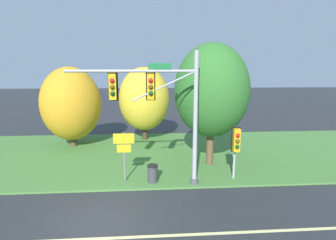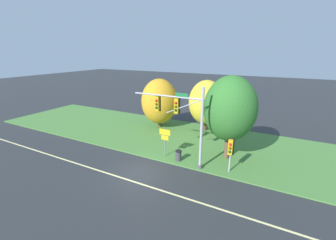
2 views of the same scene
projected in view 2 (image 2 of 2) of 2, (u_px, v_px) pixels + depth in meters
The scene contains 10 objects.
ground_plane at pixel (137, 172), 17.98m from camera, with size 160.00×160.00×0.00m, color #282B2D.
lane_stripe at pixel (128, 180), 16.97m from camera, with size 36.00×0.16×0.01m, color beige.
grass_verge at pixel (180, 138), 24.94m from camera, with size 48.00×11.50×0.10m, color #477A38.
traffic_signal_mast at pixel (182, 116), 17.99m from camera, with size 6.34×0.49×6.69m.
pedestrian_signal_near_kerb at pixel (230, 149), 17.21m from camera, with size 0.46×0.55×2.85m.
route_sign_post at pixel (165, 137), 20.05m from camera, with size 1.07×0.08×2.64m.
tree_nearest_road at pixel (159, 101), 27.56m from camera, with size 4.43×4.43×6.06m.
tree_left_of_mast at pixel (206, 102), 26.36m from camera, with size 4.17×4.17×6.05m.
tree_behind_signpost at pixel (230, 109), 18.89m from camera, with size 4.45×4.45×7.36m.
trash_bin at pixel (178, 155), 19.63m from camera, with size 0.56×0.56×0.93m.
Camera 2 is at (9.65, -12.93, 9.33)m, focal length 24.00 mm.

